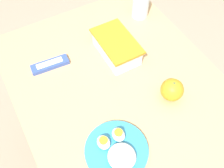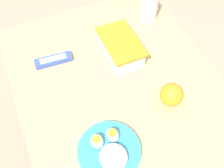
% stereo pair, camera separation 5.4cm
% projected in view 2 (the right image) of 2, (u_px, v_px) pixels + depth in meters
% --- Properties ---
extents(ground_plane, '(10.00, 10.00, 0.00)m').
position_uv_depth(ground_plane, '(119.00, 154.00, 1.61)').
color(ground_plane, gray).
extents(table, '(1.06, 0.79, 0.71)m').
position_uv_depth(table, '(122.00, 102.00, 1.10)').
color(table, tan).
rests_on(table, ground_plane).
extents(food_container, '(0.23, 0.14, 0.08)m').
position_uv_depth(food_container, '(121.00, 48.00, 1.10)').
color(food_container, white).
rests_on(food_container, table).
extents(orange_fruit, '(0.09, 0.09, 0.09)m').
position_uv_depth(orange_fruit, '(172.00, 95.00, 0.96)').
color(orange_fruit, orange).
rests_on(orange_fruit, table).
extents(rice_plate, '(0.21, 0.21, 0.05)m').
position_uv_depth(rice_plate, '(110.00, 151.00, 0.87)').
color(rice_plate, teal).
rests_on(rice_plate, table).
extents(candy_bar, '(0.06, 0.16, 0.02)m').
position_uv_depth(candy_bar, '(54.00, 60.00, 1.10)').
color(candy_bar, '#334C9E').
rests_on(candy_bar, table).
extents(drinking_glass, '(0.08, 0.08, 0.12)m').
position_uv_depth(drinking_glass, '(149.00, 7.00, 1.21)').
color(drinking_glass, silver).
rests_on(drinking_glass, table).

